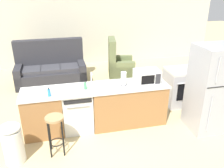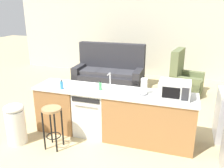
# 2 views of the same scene
# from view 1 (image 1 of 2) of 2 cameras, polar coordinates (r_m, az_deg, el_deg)

# --- Properties ---
(ground_plane) EXTENTS (24.00, 24.00, 0.00)m
(ground_plane) POSITION_cam_1_polar(r_m,az_deg,el_deg) (5.15, -5.23, -10.12)
(ground_plane) COLOR tan
(wall_back) EXTENTS (10.00, 0.06, 2.60)m
(wall_back) POSITION_cam_1_polar(r_m,az_deg,el_deg) (8.64, -7.68, 13.08)
(wall_back) COLOR beige
(wall_back) RESTS_ON ground_plane
(kitchen_counter) EXTENTS (2.94, 0.66, 0.90)m
(kitchen_counter) POSITION_cam_1_polar(r_m,az_deg,el_deg) (4.96, -2.66, -5.77)
(kitchen_counter) COLOR #9E6B3D
(kitchen_counter) RESTS_ON ground_plane
(dishwasher) EXTENTS (0.58, 0.61, 0.84)m
(dishwasher) POSITION_cam_1_polar(r_m,az_deg,el_deg) (4.91, -8.32, -6.34)
(dishwasher) COLOR white
(dishwasher) RESTS_ON ground_plane
(stove_range) EXTENTS (0.76, 0.68, 0.90)m
(stove_range) POSITION_cam_1_polar(r_m,az_deg,el_deg) (6.09, 16.24, -0.60)
(stove_range) COLOR #B7B7BC
(stove_range) RESTS_ON ground_plane
(refrigerator) EXTENTS (0.72, 0.73, 1.76)m
(refrigerator) POSITION_cam_1_polar(r_m,az_deg,el_deg) (5.08, 22.58, -1.13)
(refrigerator) COLOR #A8AAB2
(refrigerator) RESTS_ON ground_plane
(microwave) EXTENTS (0.50, 0.37, 0.28)m
(microwave) POSITION_cam_1_polar(r_m,az_deg,el_deg) (4.94, 8.38, 1.83)
(microwave) COLOR white
(microwave) RESTS_ON kitchen_counter
(sink_faucet) EXTENTS (0.07, 0.18, 0.30)m
(sink_faucet) POSITION_cam_1_polar(r_m,az_deg,el_deg) (4.75, -4.98, 0.97)
(sink_faucet) COLOR silver
(sink_faucet) RESTS_ON kitchen_counter
(paper_towel_roll) EXTENTS (0.14, 0.14, 0.28)m
(paper_towel_roll) POSITION_cam_1_polar(r_m,az_deg,el_deg) (4.77, 2.81, 1.26)
(paper_towel_roll) COLOR #4C4C51
(paper_towel_roll) RESTS_ON kitchen_counter
(soap_bottle) EXTENTS (0.06, 0.06, 0.18)m
(soap_bottle) POSITION_cam_1_polar(r_m,az_deg,el_deg) (4.64, -6.43, -0.44)
(soap_bottle) COLOR #4CB266
(soap_bottle) RESTS_ON kitchen_counter
(dish_soap_bottle) EXTENTS (0.06, 0.06, 0.18)m
(dish_soap_bottle) POSITION_cam_1_polar(r_m,az_deg,el_deg) (4.48, -14.90, -2.04)
(dish_soap_bottle) COLOR #338CCC
(dish_soap_bottle) RESTS_ON kitchen_counter
(kettle) EXTENTS (0.21, 0.17, 0.19)m
(kettle) POSITION_cam_1_polar(r_m,az_deg,el_deg) (5.88, 18.84, 3.82)
(kettle) COLOR silver
(kettle) RESTS_ON stove_range
(bar_stool) EXTENTS (0.32, 0.32, 0.74)m
(bar_stool) POSITION_cam_1_polar(r_m,az_deg,el_deg) (4.26, -13.50, -10.08)
(bar_stool) COLOR tan
(bar_stool) RESTS_ON ground_plane
(trash_bin) EXTENTS (0.35, 0.35, 0.74)m
(trash_bin) POSITION_cam_1_polar(r_m,az_deg,el_deg) (4.38, -22.80, -12.89)
(trash_bin) COLOR white
(trash_bin) RESTS_ON ground_plane
(couch) EXTENTS (2.01, 0.93, 1.27)m
(couch) POSITION_cam_1_polar(r_m,az_deg,el_deg) (7.36, -14.47, 3.35)
(couch) COLOR #2D2D33
(couch) RESTS_ON ground_plane
(armchair) EXTENTS (0.93, 0.97, 1.20)m
(armchair) POSITION_cam_1_polar(r_m,az_deg,el_deg) (7.70, 1.49, 4.66)
(armchair) COLOR #667047
(armchair) RESTS_ON ground_plane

